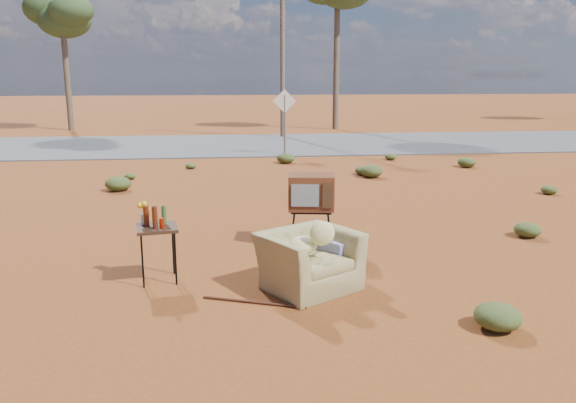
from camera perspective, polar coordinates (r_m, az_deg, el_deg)
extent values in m
plane|color=brown|center=(7.25, -2.10, -8.70)|extent=(140.00, 140.00, 0.00)
cube|color=#565659|center=(21.90, -5.11, 5.80)|extent=(140.00, 7.00, 0.04)
imported|color=#958551|center=(7.06, 2.14, -5.07)|extent=(1.34, 1.20, 0.98)
ellipsoid|color=#E5DA8C|center=(7.04, 1.55, -4.43)|extent=(0.35, 0.35, 0.21)
ellipsoid|color=#E5DA8C|center=(6.88, 3.49, -3.25)|extent=(0.31, 0.16, 0.31)
cube|color=navy|center=(7.52, 4.70, -5.61)|extent=(0.78, 0.87, 0.57)
cube|color=black|center=(8.87, 2.37, -0.84)|extent=(0.69, 0.57, 0.03)
cylinder|color=black|center=(8.73, 0.46, -2.98)|extent=(0.03, 0.03, 0.57)
cylinder|color=black|center=(8.73, 4.25, -3.02)|extent=(0.03, 0.03, 0.57)
cylinder|color=black|center=(9.16, 0.56, -2.23)|extent=(0.03, 0.03, 0.57)
cylinder|color=black|center=(9.16, 4.16, -2.26)|extent=(0.03, 0.03, 0.57)
cube|color=#602F18|center=(8.80, 2.39, 0.99)|extent=(0.78, 0.65, 0.55)
cube|color=gray|center=(8.52, 1.74, 0.61)|extent=(0.42, 0.08, 0.34)
cube|color=#472D19|center=(8.53, 4.03, 0.59)|extent=(0.16, 0.04, 0.39)
cube|color=#321E12|center=(7.45, -13.18, -2.63)|extent=(0.59, 0.59, 0.04)
cylinder|color=black|center=(7.35, -14.57, -5.84)|extent=(0.02, 0.02, 0.72)
cylinder|color=black|center=(7.36, -11.36, -5.64)|extent=(0.02, 0.02, 0.72)
cylinder|color=black|center=(7.74, -14.63, -4.89)|extent=(0.02, 0.02, 0.72)
cylinder|color=black|center=(7.75, -11.59, -4.71)|extent=(0.02, 0.02, 0.72)
cylinder|color=#4A1A0C|center=(7.46, -14.20, -1.45)|extent=(0.07, 0.07, 0.27)
cylinder|color=#4A1A0C|center=(7.33, -13.37, -1.57)|extent=(0.07, 0.07, 0.29)
cylinder|color=#295A26|center=(7.52, -12.49, -1.33)|extent=(0.06, 0.06, 0.25)
cylinder|color=#AB200D|center=(7.33, -12.69, -2.15)|extent=(0.07, 0.07, 0.13)
cylinder|color=silver|center=(7.57, -14.43, -1.73)|extent=(0.08, 0.08, 0.14)
ellipsoid|color=yellow|center=(7.53, -14.49, -0.53)|extent=(0.16, 0.16, 0.12)
cylinder|color=#502215|center=(6.77, -3.48, -10.17)|extent=(1.21, 0.49, 0.03)
cylinder|color=brown|center=(18.91, -0.35, 7.74)|extent=(0.06, 0.06, 2.00)
cube|color=silver|center=(18.86, -0.35, 10.16)|extent=(0.78, 0.04, 0.78)
cylinder|color=brown|center=(29.70, -21.60, 12.55)|extent=(0.28, 0.28, 6.00)
ellipsoid|color=#3C572D|center=(29.83, -22.01, 17.34)|extent=(3.20, 3.20, 2.20)
cylinder|color=brown|center=(28.28, 4.94, 14.42)|extent=(0.28, 0.28, 7.00)
cylinder|color=brown|center=(24.40, -0.57, 15.92)|extent=(0.20, 0.20, 8.00)
ellipsoid|color=#475525|center=(10.20, 23.15, -2.66)|extent=(0.44, 0.44, 0.24)
ellipsoid|color=#475525|center=(13.70, -16.86, 1.74)|extent=(0.60, 0.60, 0.33)
ellipsoid|color=#475525|center=(14.05, 25.00, 1.08)|extent=(0.36, 0.36, 0.20)
ellipsoid|color=#475525|center=(15.40, 7.56, 3.14)|extent=(0.40, 0.40, 0.22)
ellipsoid|color=#475525|center=(16.47, -9.87, 3.59)|extent=(0.30, 0.30, 0.17)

